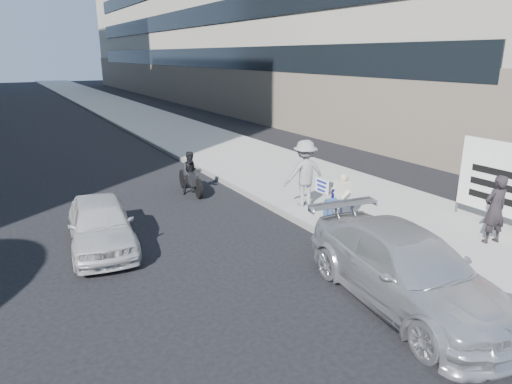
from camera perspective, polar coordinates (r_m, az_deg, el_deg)
ground at (r=10.32m, az=4.86°, el=-8.82°), size 160.00×160.00×0.00m
near_sidewalk at (r=29.48m, az=-11.00°, el=7.97°), size 5.00×120.00×0.15m
seated_protester at (r=12.31m, az=10.21°, el=-0.37°), size 0.83×1.12×1.31m
jogger at (r=13.41m, az=6.12°, el=2.36°), size 1.36×0.91×1.95m
pedestrian_woman at (r=12.06m, az=27.71°, el=-1.92°), size 0.68×0.52×1.66m
parked_sedan at (r=8.88m, az=18.33°, el=-9.19°), size 2.55×4.95×1.37m
white_sedan_near at (r=11.44m, az=-18.83°, el=-3.78°), size 1.86×3.71×1.22m
motorcycle at (r=15.23m, az=-8.11°, el=2.13°), size 0.75×2.05×1.42m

